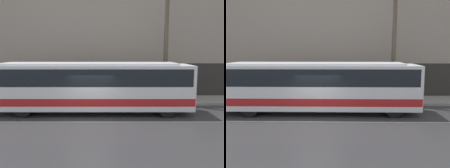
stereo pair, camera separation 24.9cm
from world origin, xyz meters
The scene contains 7 objects.
ground_plane centered at (0.00, 0.00, 0.00)m, with size 60.00×60.00×0.00m, color #38383A.
sidewalk centered at (0.00, 5.53, 0.08)m, with size 60.00×3.05×0.17m.
building_facade centered at (0.00, 7.19, 6.25)m, with size 60.00×0.35×12.93m.
lane_stripe centered at (0.00, 0.00, 0.00)m, with size 54.00×0.14×0.01m.
transit_bus centered at (-0.19, 2.08, 1.76)m, with size 12.45×2.61×3.12m.
utility_pole_near centered at (5.08, 4.88, 4.00)m, with size 0.31×0.31×7.66m.
pedestrian_waiting centered at (1.82, 6.22, 0.93)m, with size 0.36×0.36×1.63m.
Camera 1 is at (1.20, -13.20, 3.97)m, focal length 40.00 mm.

